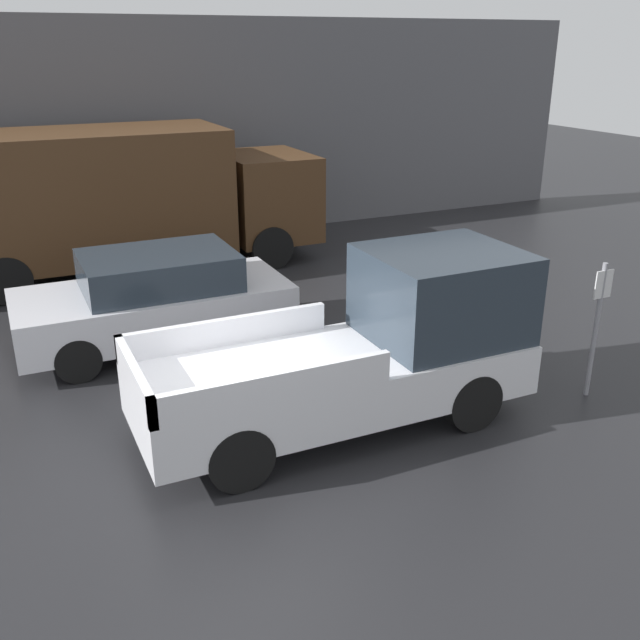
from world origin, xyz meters
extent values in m
plane|color=#232326|center=(0.00, 0.00, 0.00)|extent=(60.00, 60.00, 0.00)
cube|color=#56565B|center=(0.00, 10.66, 2.70)|extent=(28.00, 0.15, 5.40)
cube|color=silver|center=(1.45, 0.23, 0.70)|extent=(5.21, 1.92, 0.67)
cube|color=#28333D|center=(3.06, 0.23, 1.63)|extent=(1.98, 1.81, 1.20)
cube|color=silver|center=(0.28, 1.14, 1.22)|extent=(2.86, 0.10, 0.37)
cube|color=silver|center=(0.28, -0.68, 1.22)|extent=(2.86, 0.10, 0.37)
cube|color=silver|center=(-1.11, 0.23, 1.22)|extent=(0.10, 1.92, 0.37)
cylinder|color=black|center=(3.06, 1.07, 0.40)|extent=(0.80, 0.26, 0.80)
cylinder|color=black|center=(3.06, -0.62, 0.40)|extent=(0.80, 0.26, 0.80)
cylinder|color=black|center=(-0.17, 1.07, 0.40)|extent=(0.80, 0.26, 0.80)
cylinder|color=black|center=(-0.17, -0.62, 0.40)|extent=(0.80, 0.26, 0.80)
cube|color=silver|center=(-0.09, 3.95, 0.66)|extent=(4.45, 2.00, 0.72)
cube|color=#28333D|center=(0.04, 3.95, 1.31)|extent=(2.44, 1.76, 0.58)
cylinder|color=black|center=(1.29, 4.85, 0.35)|extent=(0.70, 0.22, 0.70)
cylinder|color=black|center=(1.29, 3.05, 0.35)|extent=(0.70, 0.22, 0.70)
cylinder|color=black|center=(-1.47, 4.85, 0.35)|extent=(0.70, 0.22, 0.70)
cylinder|color=black|center=(-1.47, 3.05, 0.35)|extent=(0.70, 0.22, 0.70)
cube|color=#472D19|center=(3.64, 8.37, 1.43)|extent=(1.95, 2.47, 1.93)
cube|color=#472D19|center=(-0.87, 8.37, 1.79)|extent=(6.72, 2.60, 2.65)
cylinder|color=black|center=(3.28, 9.54, 0.49)|extent=(0.97, 0.30, 0.97)
cylinder|color=black|center=(3.28, 7.21, 0.49)|extent=(0.97, 0.30, 0.97)
cylinder|color=black|center=(-2.24, 9.54, 0.49)|extent=(0.97, 0.30, 0.97)
cylinder|color=black|center=(-2.24, 7.21, 0.49)|extent=(0.97, 0.30, 0.97)
cylinder|color=gray|center=(5.18, -0.54, 1.00)|extent=(0.07, 0.07, 2.00)
cube|color=silver|center=(5.18, -0.56, 1.70)|extent=(0.30, 0.02, 0.40)
cube|color=gold|center=(2.92, 10.33, 0.57)|extent=(0.45, 0.40, 1.14)
camera|label=1|loc=(-2.28, -7.33, 4.82)|focal=40.00mm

